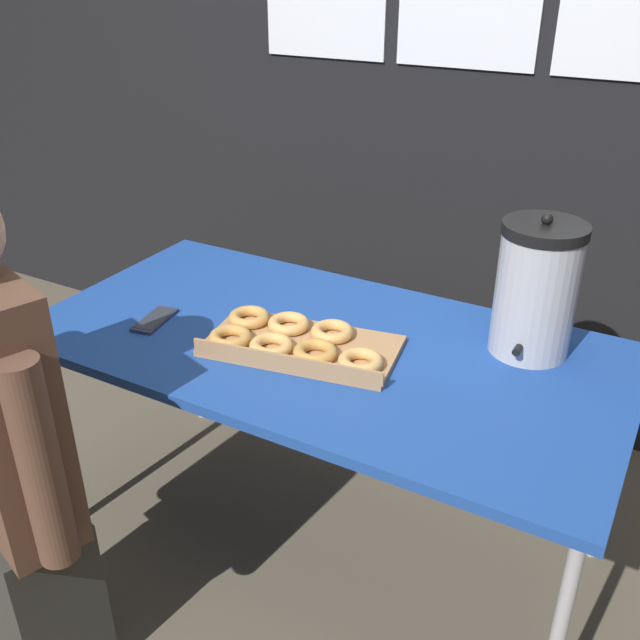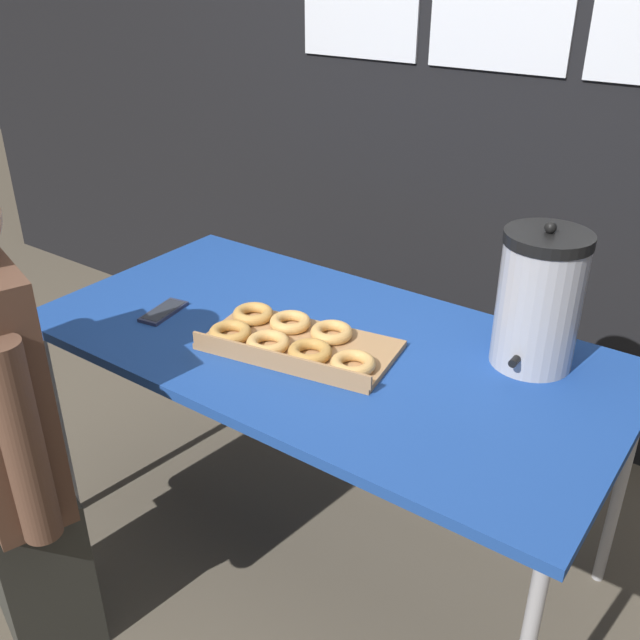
{
  "view_description": "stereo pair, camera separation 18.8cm",
  "coord_description": "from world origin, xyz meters",
  "views": [
    {
      "loc": [
        0.8,
        -1.45,
        1.66
      ],
      "look_at": [
        -0.01,
        0.0,
        0.79
      ],
      "focal_mm": 40.0,
      "sensor_mm": 36.0,
      "label": 1
    },
    {
      "loc": [
        0.96,
        -1.35,
        1.66
      ],
      "look_at": [
        -0.01,
        0.0,
        0.79
      ],
      "focal_mm": 40.0,
      "sensor_mm": 36.0,
      "label": 2
    }
  ],
  "objects": [
    {
      "name": "ground_plane",
      "position": [
        0.0,
        0.0,
        0.0
      ],
      "size": [
        12.0,
        12.0,
        0.0
      ],
      "primitive_type": "plane",
      "color": "brown"
    },
    {
      "name": "person_seated",
      "position": [
        -0.43,
        -0.68,
        0.61
      ],
      "size": [
        0.49,
        0.3,
        1.27
      ],
      "rotation": [
        0.0,
        0.0,
        2.82
      ],
      "color": "#33332D",
      "rests_on": "ground"
    },
    {
      "name": "cell_phone",
      "position": [
        -0.46,
        -0.14,
        0.73
      ],
      "size": [
        0.09,
        0.16,
        0.01
      ],
      "rotation": [
        0.0,
        0.0,
        0.17
      ],
      "color": "#2D334C",
      "rests_on": "folding_table"
    },
    {
      "name": "folding_table",
      "position": [
        0.0,
        0.0,
        0.68
      ],
      "size": [
        1.59,
        0.81,
        0.73
      ],
      "color": "#1E479E",
      "rests_on": "ground"
    },
    {
      "name": "back_wall",
      "position": [
        0.0,
        1.02,
        1.26
      ],
      "size": [
        6.0,
        0.11,
        2.51
      ],
      "color": "black",
      "rests_on": "ground"
    },
    {
      "name": "donut_box",
      "position": [
        -0.04,
        -0.07,
        0.75
      ],
      "size": [
        0.53,
        0.34,
        0.05
      ],
      "rotation": [
        0.0,
        0.0,
        0.17
      ],
      "color": "tan",
      "rests_on": "folding_table"
    },
    {
      "name": "coffee_urn",
      "position": [
        0.49,
        0.22,
        0.9
      ],
      "size": [
        0.21,
        0.24,
        0.37
      ],
      "color": "#B7B7BC",
      "rests_on": "folding_table"
    }
  ]
}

